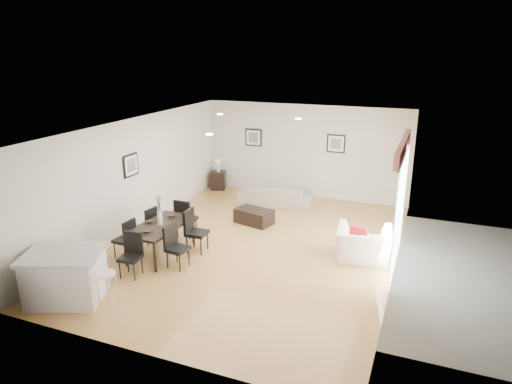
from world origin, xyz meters
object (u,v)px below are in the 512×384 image
at_px(dining_chair_efar, 193,228).
at_px(side_table, 218,180).
at_px(bar_stool, 106,278).
at_px(kitchen_island, 65,276).
at_px(dining_chair_head, 132,252).
at_px(sofa, 275,195).
at_px(dining_chair_wnear, 127,237).
at_px(armchair, 364,244).
at_px(dining_table, 160,228).
at_px(coffee_table, 254,216).
at_px(dining_chair_foot, 185,216).
at_px(dining_chair_enear, 174,244).
at_px(dining_chair_wfar, 149,223).

bearing_deg(dining_chair_efar, side_table, 17.16).
bearing_deg(bar_stool, kitchen_island, -180.00).
bearing_deg(dining_chair_head, bar_stool, -79.67).
relative_size(sofa, dining_chair_wnear, 2.40).
bearing_deg(armchair, dining_table, 10.46).
distance_m(sofa, coffee_table, 1.53).
relative_size(dining_chair_wnear, dining_chair_foot, 0.93).
bearing_deg(dining_chair_enear, dining_chair_wnear, 97.11).
bearing_deg(dining_chair_enear, dining_chair_foot, 28.76).
relative_size(armchair, dining_chair_wfar, 1.29).
distance_m(dining_chair_wfar, dining_chair_head, 1.50).
height_order(dining_chair_enear, bar_stool, dining_chair_enear).
xyz_separation_m(dining_table, dining_chair_head, (-0.01, -1.00, -0.12)).
xyz_separation_m(kitchen_island, bar_stool, (0.89, 0.00, 0.14)).
distance_m(dining_chair_efar, coffee_table, 2.11).
bearing_deg(sofa, side_table, -33.80).
xyz_separation_m(dining_chair_foot, side_table, (-0.94, 3.69, -0.23)).
relative_size(dining_table, dining_chair_head, 1.88).
height_order(armchair, dining_chair_enear, dining_chair_enear).
distance_m(dining_chair_enear, kitchen_island, 2.11).
height_order(dining_chair_enear, dining_chair_efar, dining_chair_efar).
relative_size(dining_chair_enear, coffee_table, 0.96).
xyz_separation_m(sofa, dining_chair_wfar, (-1.76, -3.52, 0.18)).
distance_m(sofa, side_table, 2.27).
height_order(coffee_table, bar_stool, bar_stool).
height_order(dining_chair_enear, dining_chair_head, dining_chair_enear).
xyz_separation_m(sofa, dining_chair_head, (-1.20, -4.91, 0.18)).
relative_size(sofa, dining_chair_enear, 2.32).
xyz_separation_m(dining_table, dining_chair_foot, (-0.00, 0.99, -0.09)).
height_order(dining_table, bar_stool, bar_stool).
bearing_deg(dining_chair_foot, kitchen_island, 82.06).
relative_size(dining_chair_enear, kitchen_island, 0.56).
xyz_separation_m(sofa, dining_chair_foot, (-1.19, -2.92, 0.21)).
bearing_deg(dining_chair_wnear, dining_chair_foot, 162.09).
bearing_deg(dining_chair_foot, dining_chair_enear, 113.54).
bearing_deg(dining_chair_wnear, dining_chair_efar, 129.64).
bearing_deg(kitchen_island, dining_chair_efar, 45.51).
distance_m(armchair, dining_chair_wnear, 4.93).
xyz_separation_m(armchair, dining_chair_head, (-4.06, -2.28, 0.13)).
bearing_deg(dining_table, sofa, 73.62).
relative_size(dining_chair_foot, side_table, 1.61).
height_order(dining_chair_foot, bar_stool, dining_chair_foot).
relative_size(dining_chair_wnear, side_table, 1.49).
height_order(dining_chair_efar, side_table, dining_chair_efar).
bearing_deg(sofa, kitchen_island, 60.42).
height_order(dining_chair_efar, dining_chair_head, dining_chair_efar).
bearing_deg(dining_chair_efar, kitchen_island, 155.28).
distance_m(dining_table, bar_stool, 2.23).
relative_size(armchair, coffee_table, 1.19).
height_order(dining_chair_wfar, dining_chair_efar, dining_chair_efar).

